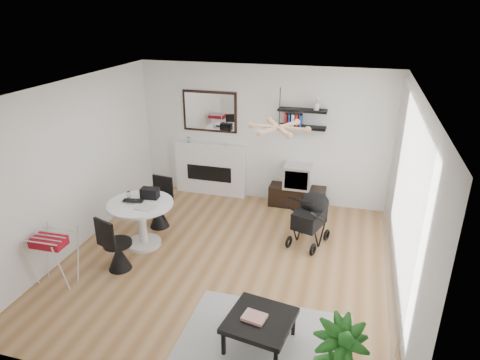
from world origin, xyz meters
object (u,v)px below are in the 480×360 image
(dining_table, at_px, (142,217))
(coffee_table, at_px, (260,321))
(fireplace, at_px, (210,163))
(stroller, at_px, (310,220))
(drying_rack, at_px, (54,258))
(tv_console, at_px, (297,196))
(crt_tv, at_px, (298,176))

(dining_table, distance_m, coffee_table, 2.92)
(fireplace, relative_size, stroller, 2.23)
(stroller, height_order, coffee_table, stroller)
(fireplace, distance_m, stroller, 2.70)
(dining_table, relative_size, stroller, 1.10)
(fireplace, height_order, coffee_table, fireplace)
(dining_table, bearing_deg, drying_rack, -118.16)
(tv_console, distance_m, stroller, 1.39)
(fireplace, height_order, crt_tv, fireplace)
(dining_table, bearing_deg, tv_console, 43.95)
(stroller, bearing_deg, tv_console, 125.24)
(fireplace, distance_m, dining_table, 2.32)
(dining_table, xyz_separation_m, drying_rack, (-0.69, -1.29, -0.09))
(crt_tv, xyz_separation_m, drying_rack, (-2.92, -3.45, -0.22))
(fireplace, relative_size, coffee_table, 2.57)
(tv_console, bearing_deg, dining_table, -136.05)
(fireplace, xyz_separation_m, drying_rack, (-1.08, -3.58, -0.26))
(crt_tv, height_order, dining_table, crt_tv)
(crt_tv, bearing_deg, tv_console, 17.96)
(drying_rack, bearing_deg, dining_table, 60.36)
(tv_console, bearing_deg, crt_tv, -162.04)
(crt_tv, distance_m, dining_table, 3.10)
(crt_tv, distance_m, coffee_table, 3.85)
(fireplace, height_order, tv_console, fireplace)
(fireplace, xyz_separation_m, tv_console, (1.85, -0.13, -0.48))
(dining_table, xyz_separation_m, coffee_table, (2.38, -1.68, -0.16))
(crt_tv, height_order, coffee_table, crt_tv)
(fireplace, bearing_deg, coffee_table, -63.33)
(fireplace, distance_m, drying_rack, 3.75)
(tv_console, bearing_deg, fireplace, 176.13)
(dining_table, relative_size, drying_rack, 1.33)
(drying_rack, height_order, coffee_table, drying_rack)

